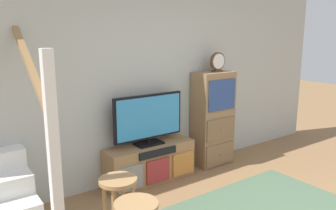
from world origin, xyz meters
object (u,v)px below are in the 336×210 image
media_console (150,163)px  side_cabinet (213,119)px  television (149,118)px  desk_clock (218,62)px  bar_stool_far (118,196)px

media_console → side_cabinet: bearing=0.5°
television → desk_clock: (1.14, -0.03, 0.66)m
side_cabinet → bar_stool_far: 2.32m
media_console → bar_stool_far: bearing=-134.1°
side_cabinet → desk_clock: bearing=-18.7°
media_console → side_cabinet: 1.18m
media_console → television: 0.60m
desk_clock → bar_stool_far: (-2.12, -1.00, -1.01)m
media_console → side_cabinet: (1.10, 0.01, 0.43)m
television → desk_clock: bearing=-1.4°
media_console → side_cabinet: side_cabinet is taller
desk_clock → bar_stool_far: 2.55m
television → side_cabinet: side_cabinet is taller
media_console → bar_stool_far: (-0.98, -1.01, 0.25)m
television → side_cabinet: size_ratio=0.71×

